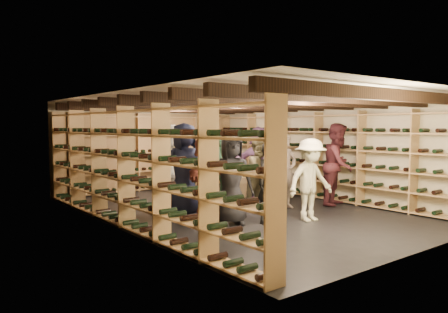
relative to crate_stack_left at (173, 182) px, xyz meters
The scene contains 22 objects.
ground 2.65m from the crate_stack_left, 89.47° to the right, with size 8.00×8.00×0.00m, color black.
walls 2.77m from the crate_stack_left, 89.47° to the right, with size 5.52×8.02×2.40m.
ceiling 3.34m from the crate_stack_left, 89.47° to the right, with size 5.50×8.00×0.01m, color beige.
ceiling_joists 3.26m from the crate_stack_left, 89.47° to the right, with size 5.40×7.12×0.18m.
wine_rack_left 3.73m from the crate_stack_left, 134.07° to the right, with size 0.32×7.50×2.15m.
wine_rack_right 3.77m from the crate_stack_left, 45.39° to the right, with size 0.32×7.50×2.15m.
wine_rack_back 1.41m from the crate_stack_left, 88.84° to the left, with size 4.70×0.30×2.15m.
crate_stack_left is the anchor object (origin of this frame).
crate_stack_right 1.67m from the crate_stack_left, 53.04° to the right, with size 0.55×0.41×0.51m.
crate_loose 0.27m from the crate_stack_left, 155.92° to the left, with size 0.50×0.33×0.17m, color tan.
person_0 3.74m from the crate_stack_left, 104.47° to the right, with size 0.81×0.53×1.66m, color black.
person_1 4.01m from the crate_stack_left, 94.63° to the right, with size 0.55×0.36×1.50m, color black.
person_2 2.82m from the crate_stack_left, 78.39° to the right, with size 0.75×0.59×1.55m, color brown.
person_3 4.32m from the crate_stack_left, 84.25° to the right, with size 1.01×0.58×1.56m, color beige.
person_5 3.30m from the crate_stack_left, 109.90° to the right, with size 1.52×0.49×1.64m, color brown.
person_6 2.75m from the crate_stack_left, 116.28° to the right, with size 0.91×0.59×1.86m, color #1A2142.
person_7 3.28m from the crate_stack_left, 72.51° to the right, with size 0.60×0.39×1.64m, color gray.
person_8 4.22m from the crate_stack_left, 58.19° to the right, with size 0.91×0.71×1.86m, color #4F2027.
person_9 1.68m from the crate_stack_left, 122.43° to the right, with size 1.18×0.68×1.83m, color #BAB8AB.
person_10 1.99m from the crate_stack_left, 89.01° to the right, with size 0.94×0.39×1.60m, color #2C533A.
person_11 2.31m from the crate_stack_left, 44.57° to the right, with size 1.66×0.53×1.79m, color #86578A.
person_12 2.80m from the crate_stack_left, 58.95° to the right, with size 0.87×0.56×1.78m, color #35353A.
Camera 1 is at (-5.89, -7.13, 1.80)m, focal length 35.00 mm.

